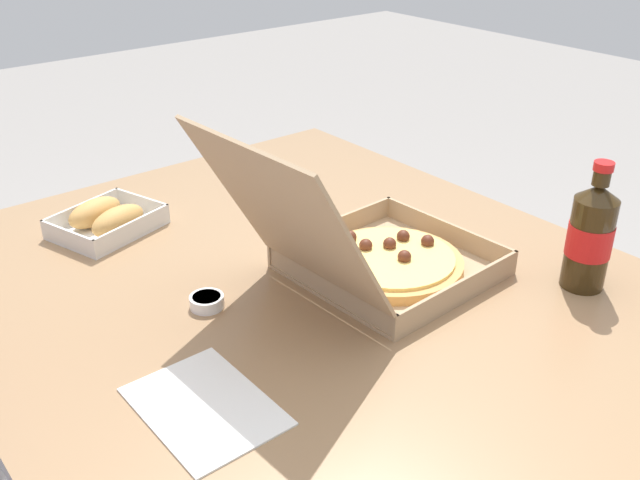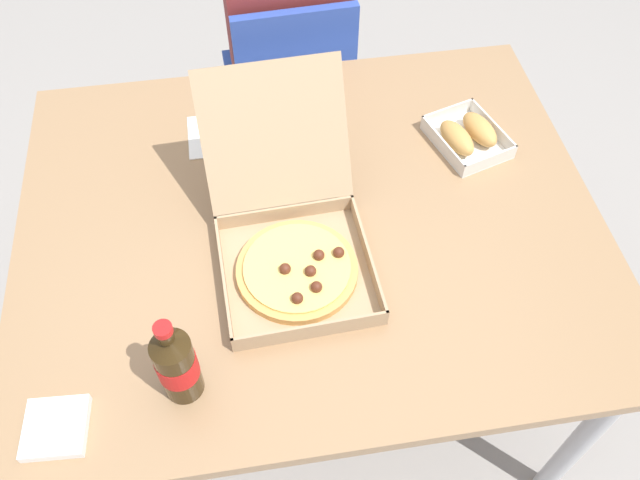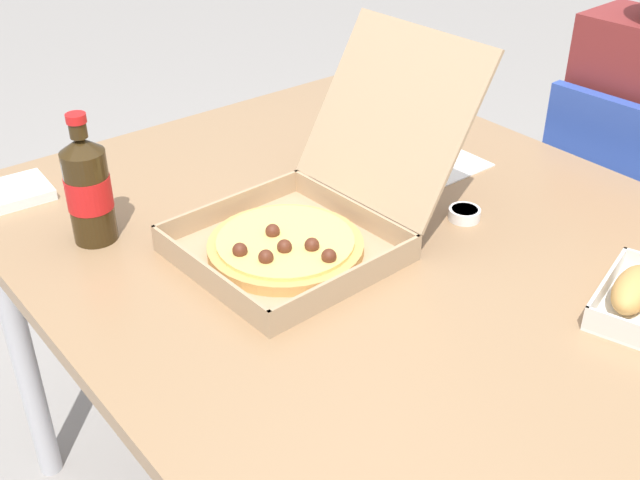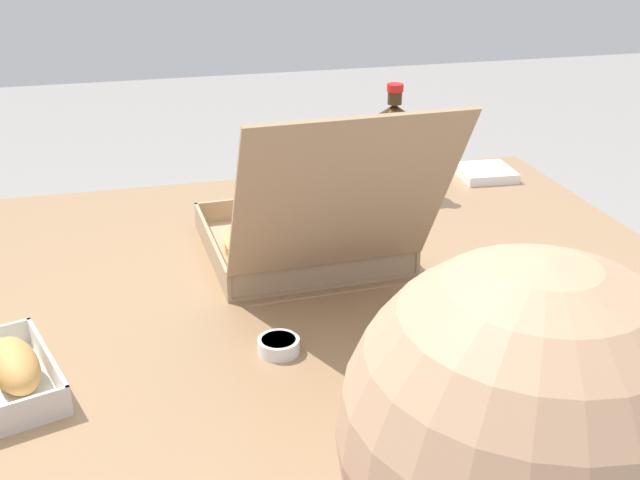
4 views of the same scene
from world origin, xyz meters
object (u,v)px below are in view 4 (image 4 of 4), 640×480
object	(u,v)px
napkin_pile	(485,173)
pizza_box_open	(306,234)
dipping_sauce_cup	(279,345)
cola_bottle	(393,149)
paper_menu	(464,382)

from	to	relation	value
napkin_pile	pizza_box_open	bearing A→B (deg)	33.50
napkin_pile	dipping_sauce_cup	world-z (taller)	same
napkin_pile	dipping_sauce_cup	xyz separation A→B (m)	(0.57, 0.58, 0.00)
cola_bottle	paper_menu	distance (m)	0.68
paper_menu	pizza_box_open	bearing A→B (deg)	-75.41
cola_bottle	paper_menu	xyz separation A→B (m)	(0.13, 0.66, -0.09)
pizza_box_open	napkin_pile	size ratio (longest dim) A/B	4.37
cola_bottle	dipping_sauce_cup	xyz separation A→B (m)	(0.34, 0.53, -0.08)
cola_bottle	napkin_pile	size ratio (longest dim) A/B	2.04
paper_menu	dipping_sauce_cup	xyz separation A→B (m)	(0.21, -0.13, 0.01)
pizza_box_open	cola_bottle	distance (m)	0.36
pizza_box_open	paper_menu	xyz separation A→B (m)	(-0.11, 0.40, -0.05)
pizza_box_open	napkin_pile	xyz separation A→B (m)	(-0.47, -0.31, -0.04)
pizza_box_open	cola_bottle	bearing A→B (deg)	-132.42
pizza_box_open	dipping_sauce_cup	size ratio (longest dim) A/B	8.58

